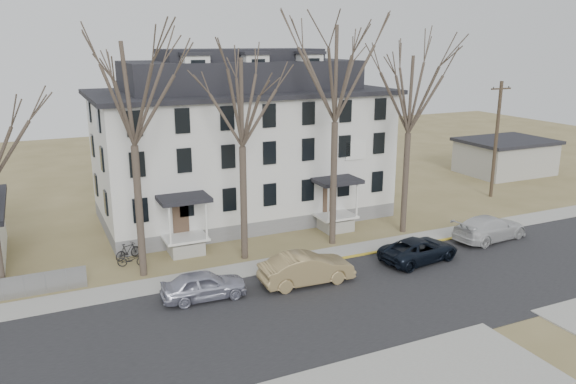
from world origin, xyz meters
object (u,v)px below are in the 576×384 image
car_tan (307,269)px  car_white (490,228)px  utility_pole_far (496,138)px  tree_far_left (130,86)px  tree_mid_right (411,89)px  bicycle_right (128,252)px  boarding_house (242,144)px  tree_center (336,67)px  car_silver (204,286)px  car_navy (419,250)px  bicycle_left (132,260)px  tree_mid_left (241,96)px

car_tan → car_white: bearing=-83.1°
utility_pole_far → car_tan: bearing=-157.4°
tree_far_left → utility_pole_far: tree_far_left is taller
tree_mid_right → bicycle_right: tree_mid_right is taller
utility_pole_far → car_white: bearing=-134.8°
boarding_house → utility_pole_far: 20.88m
tree_center → car_silver: 14.92m
tree_center → boarding_house: bearing=110.2°
boarding_house → car_navy: size_ratio=4.17×
boarding_house → car_tan: 13.86m
tree_far_left → tree_mid_right: (17.50, 0.00, -0.74)m
car_tan → utility_pole_far: bearing=-65.0°
car_navy → boarding_house: bearing=17.6°
car_white → bicycle_left: bearing=70.1°
utility_pole_far → car_tan: size_ratio=1.87×
car_silver → utility_pole_far: bearing=-69.4°
tree_center → car_tan: tree_center is taller
tree_mid_right → car_navy: 10.41m
tree_mid_left → car_tan: 10.17m
tree_far_left → car_white: tree_far_left is taller
bicycle_left → car_navy: bearing=-92.4°
tree_mid_right → car_navy: tree_mid_right is taller
tree_mid_right → car_white: size_ratio=2.34×
tree_mid_left → bicycle_right: 11.43m
utility_pole_far → bicycle_left: size_ratio=5.79×
tree_mid_left → car_tan: bearing=-70.9°
tree_far_left → car_silver: bearing=-63.4°
boarding_house → car_white: size_ratio=3.82×
boarding_house → tree_mid_left: 9.66m
bicycle_right → car_white: bearing=-131.3°
boarding_house → car_silver: 15.00m
boarding_house → utility_pole_far: bearing=-10.9°
tree_center → car_tan: bearing=-131.5°
bicycle_right → car_navy: bearing=-140.7°
car_white → tree_center: bearing=61.8°
bicycle_left → bicycle_right: (0.00, 1.25, 0.08)m
boarding_house → car_white: 17.94m
tree_far_left → utility_pole_far: size_ratio=1.44×
tree_mid_left → car_tan: tree_mid_left is taller
tree_center → bicycle_right: size_ratio=8.73×
tree_center → bicycle_left: size_ratio=8.96×
utility_pole_far → car_navy: size_ratio=1.91×
car_white → bicycle_left: 22.57m
car_navy → bicycle_left: car_navy is taller
tree_far_left → car_tan: 13.16m
tree_far_left → car_silver: 10.79m
tree_mid_right → car_white: (4.08, -3.79, -8.81)m
utility_pole_far → car_white: size_ratio=1.74×
tree_far_left → bicycle_right: (-0.39, 2.65, -9.84)m
car_white → bicycle_left: size_ratio=3.32×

